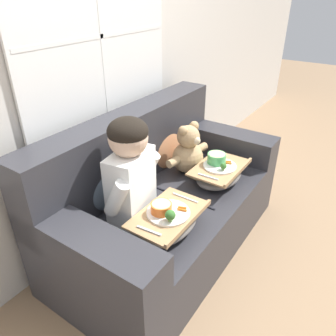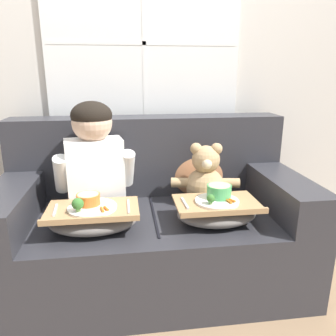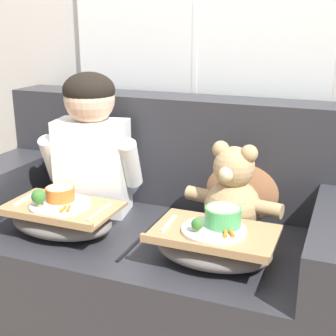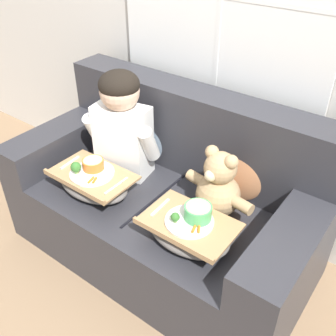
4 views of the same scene
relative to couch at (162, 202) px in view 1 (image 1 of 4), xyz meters
name	(u,v)px [view 1 (image 1 of 4)]	position (x,y,z in m)	size (l,w,h in m)	color
ground_plane	(170,243)	(0.00, -0.07, -0.34)	(14.00, 14.00, 0.00)	#8E7051
wall_back_with_window	(97,48)	(0.00, 0.48, 0.96)	(8.00, 0.08, 2.60)	beige
couch	(162,202)	(0.00, 0.00, 0.00)	(1.70, 0.88, 0.93)	#2D2D33
throw_pillow_behind_child	(107,180)	(-0.31, 0.19, 0.27)	(0.37, 0.18, 0.38)	slate
throw_pillow_behind_teddy	(166,143)	(0.31, 0.19, 0.27)	(0.37, 0.18, 0.39)	#B2754C
child_figure	(130,165)	(-0.31, -0.01, 0.44)	(0.45, 0.24, 0.62)	white
teddy_bear	(188,152)	(0.31, -0.01, 0.26)	(0.40, 0.29, 0.37)	tan
lap_tray_child	(168,221)	(-0.32, -0.26, 0.17)	(0.45, 0.29, 0.20)	slate
lap_tray_teddy	(219,172)	(0.32, -0.26, 0.17)	(0.43, 0.29, 0.20)	slate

